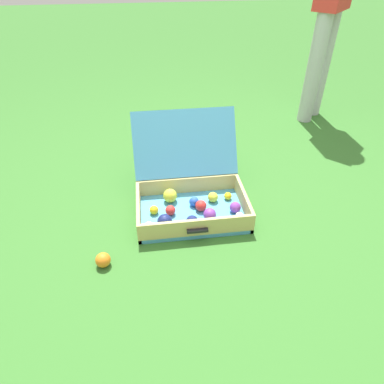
% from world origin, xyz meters
% --- Properties ---
extents(ground_plane, '(16.00, 16.00, 0.00)m').
position_xyz_m(ground_plane, '(0.00, 0.00, 0.00)').
color(ground_plane, '#336B28').
extents(open_suitcase, '(0.61, 0.64, 0.47)m').
position_xyz_m(open_suitcase, '(-0.10, 0.12, 0.11)').
color(open_suitcase, '#4799C6').
rests_on(open_suitcase, ground).
extents(stray_ball_on_grass, '(0.07, 0.07, 0.07)m').
position_xyz_m(stray_ball_on_grass, '(-0.57, -0.27, 0.04)').
color(stray_ball_on_grass, orange).
rests_on(stray_ball_on_grass, ground).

